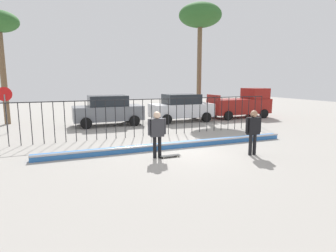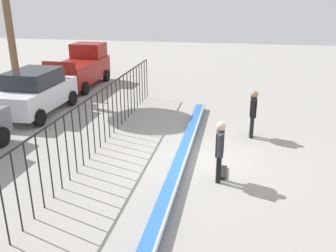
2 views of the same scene
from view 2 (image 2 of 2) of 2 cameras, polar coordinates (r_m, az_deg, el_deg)
The scene contains 8 objects.
ground_plane at distance 11.18m, azimuth 5.05°, elevation -5.66°, with size 60.00×60.00×0.00m, color #9E9991.
bowl_coping_ledge at distance 11.19m, azimuth 2.29°, elevation -4.89°, with size 11.00×0.40×0.27m.
perimeter_fence at distance 11.54m, azimuth -11.85°, elevation 1.07°, with size 14.04×0.04×1.92m.
skateboarder at distance 9.70m, azimuth 8.23°, elevation -3.20°, with size 0.70×0.26×1.73m.
skateboard at distance 10.53m, azimuth 8.73°, elevation -7.19°, with size 0.80×0.20×0.07m.
camera_operator at distance 13.05m, azimuth 13.36°, elevation 2.54°, with size 0.70×0.26×1.73m.
parked_car_white at distance 16.41m, azimuth -20.36°, elevation 5.13°, with size 4.30×2.12×1.90m.
pickup_truck at distance 20.95m, azimuth -13.64°, elevation 8.98°, with size 4.70×2.12×2.24m.
Camera 2 is at (-10.05, -0.93, 4.81)m, focal length 38.41 mm.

